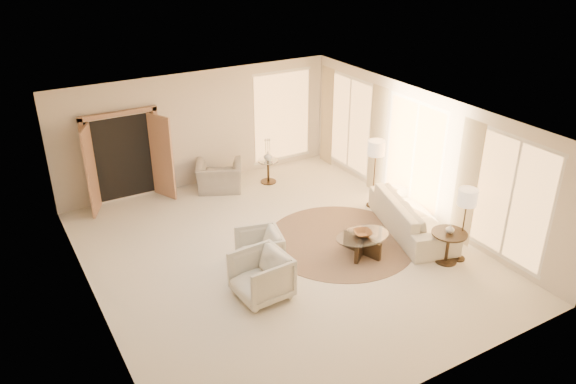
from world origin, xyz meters
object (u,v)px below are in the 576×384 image
coffee_table (362,242)px  end_table (448,242)px  armchair_right (261,274)px  accent_chair (219,172)px  floor_lamp_near (376,151)px  floor_lamp_far (467,200)px  end_vase (450,229)px  bowl (363,233)px  side_table (268,169)px  side_vase (268,156)px  armchair_left (259,248)px  sofa (412,215)px

coffee_table → end_table: bearing=-40.3°
armchair_right → end_table: bearing=74.0°
accent_chair → floor_lamp_near: size_ratio=0.68×
floor_lamp_far → end_vase: size_ratio=8.62×
coffee_table → floor_lamp_far: size_ratio=0.95×
end_table → end_vase: (0.00, 0.00, 0.28)m
bowl → end_vase: bearing=-40.3°
coffee_table → side_table: (0.02, 3.91, 0.10)m
bowl → side_vase: (0.02, 3.91, 0.25)m
side_table → end_vase: end_vase is taller
armchair_left → armchair_right: 0.93m
coffee_table → floor_lamp_near: size_ratio=0.89×
side_vase → sofa: bearing=-68.8°
floor_lamp_near → bowl: (-1.47, -1.55, -0.90)m
accent_chair → end_vase: size_ratio=6.21×
floor_lamp_near → bowl: size_ratio=4.43×
armchair_left → end_vase: armchair_left is taller
accent_chair → end_table: size_ratio=1.61×
accent_chair → side_vase: accent_chair is taller
end_table → floor_lamp_near: 2.77m
bowl → floor_lamp_near: bearing=46.5°
side_table → floor_lamp_far: floor_lamp_far is taller
floor_lamp_near → floor_lamp_far: (0.03, -2.66, -0.08)m
end_table → side_vase: side_vase is taller
side_vase → side_table: bearing=0.0°
accent_chair → floor_lamp_near: (2.69, -2.57, 0.89)m
sofa → coffee_table: bearing=115.6°
side_vase → floor_lamp_far: bearing=-73.5°
coffee_table → floor_lamp_near: 2.40m
end_table → bowl: (-1.23, 1.05, 0.03)m
floor_lamp_near → end_table: bearing=-95.2°
side_table → coffee_table: bearing=-90.3°
coffee_table → armchair_left: bearing=162.8°
accent_chair → coffee_table: 4.30m
armchair_right → side_table: (2.38, 4.15, -0.09)m
floor_lamp_far → side_vase: size_ratio=6.64×
end_table → side_vase: (-1.21, 4.96, 0.27)m
sofa → end_vase: (-0.22, -1.26, 0.35)m
side_table → end_vase: bearing=-76.3°
coffee_table → end_vase: bearing=-40.3°
armchair_left → floor_lamp_far: (3.46, -1.72, 0.87)m
bowl → floor_lamp_far: bearing=-36.4°
sofa → accent_chair: size_ratio=2.34×
side_table → end_vase: size_ratio=3.44×
sofa → coffee_table: size_ratio=1.78×
end_table → bowl: size_ratio=1.86×
armchair_left → floor_lamp_near: (3.43, 0.95, 0.95)m
floor_lamp_near → side_vase: bearing=121.6°
floor_lamp_near → armchair_right: bearing=-155.0°
armchair_right → side_vase: 4.79m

